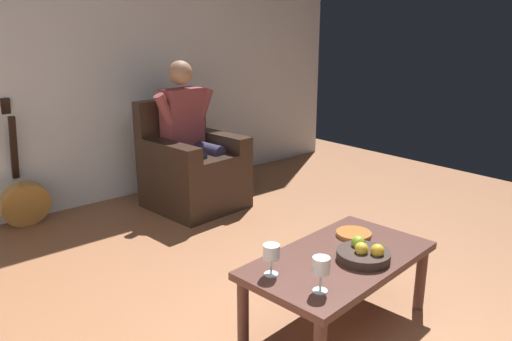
{
  "coord_description": "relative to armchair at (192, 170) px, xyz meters",
  "views": [
    {
      "loc": [
        1.46,
        1.07,
        1.57
      ],
      "look_at": [
        -0.75,
        -1.51,
        0.58
      ],
      "focal_mm": 34.38,
      "sensor_mm": 36.0,
      "label": 1
    }
  ],
  "objects": [
    {
      "name": "person_seated",
      "position": [
        0.0,
        -0.01,
        0.36
      ],
      "size": [
        0.64,
        0.57,
        1.3
      ],
      "rotation": [
        0.0,
        0.0,
        0.09
      ],
      "color": "brown",
      "rests_on": "ground"
    },
    {
      "name": "wall_back",
      "position": [
        0.86,
        -0.68,
        1.06
      ],
      "size": [
        6.44,
        0.06,
        2.8
      ],
      "primitive_type": "cube",
      "color": "silver",
      "rests_on": "ground"
    },
    {
      "name": "wine_glass_far",
      "position": [
        0.87,
        2.02,
        0.19
      ],
      "size": [
        0.08,
        0.08,
        0.16
      ],
      "color": "silver",
      "rests_on": "coffee_table"
    },
    {
      "name": "wine_glass_near",
      "position": [
        0.81,
        2.28,
        0.2
      ],
      "size": [
        0.08,
        0.08,
        0.17
      ],
      "color": "silver",
      "rests_on": "coffee_table"
    },
    {
      "name": "coffee_table",
      "position": [
        0.46,
        2.1,
        0.02
      ],
      "size": [
        1.1,
        0.67,
        0.42
      ],
      "rotation": [
        0.0,
        0.0,
        0.09
      ],
      "color": "#523028",
      "rests_on": "ground"
    },
    {
      "name": "guitar",
      "position": [
        1.31,
        -0.48,
        -0.11
      ],
      "size": [
        0.38,
        0.31,
        1.04
      ],
      "color": "#AE7C39",
      "rests_on": "ground"
    },
    {
      "name": "fruit_bowl",
      "position": [
        0.4,
        2.21,
        0.11
      ],
      "size": [
        0.28,
        0.28,
        0.11
      ],
      "color": "#322520",
      "rests_on": "coffee_table"
    },
    {
      "name": "armchair",
      "position": [
        0.0,
        0.0,
        0.0
      ],
      "size": [
        0.79,
        0.82,
        0.96
      ],
      "rotation": [
        0.0,
        0.0,
        0.09
      ],
      "color": "#33231A",
      "rests_on": "ground"
    },
    {
      "name": "decorative_dish",
      "position": [
        0.2,
        1.98,
        0.09
      ],
      "size": [
        0.2,
        0.2,
        0.02
      ],
      "primitive_type": "cylinder",
      "color": "#B0692E",
      "rests_on": "coffee_table"
    }
  ]
}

